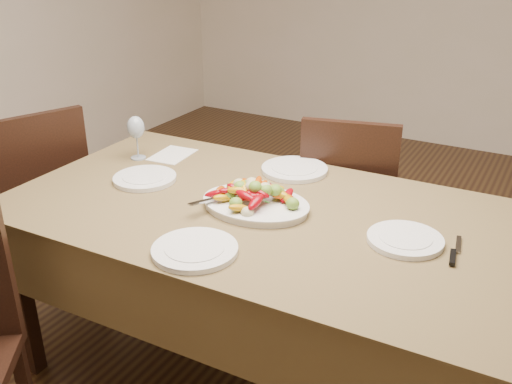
{
  "coord_description": "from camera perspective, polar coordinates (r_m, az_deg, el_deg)",
  "views": [
    {
      "loc": [
        0.88,
        -1.88,
        1.66
      ],
      "look_at": [
        -0.03,
        -0.26,
        0.82
      ],
      "focal_mm": 40.0,
      "sensor_mm": 36.0,
      "label": 1
    }
  ],
  "objects": [
    {
      "name": "dining_table",
      "position": [
        2.26,
        0.0,
        -10.24
      ],
      "size": [
        1.87,
        1.09,
        0.76
      ],
      "primitive_type": "cube",
      "rotation": [
        0.0,
        0.0,
        0.02
      ],
      "color": "brown",
      "rests_on": "ground"
    },
    {
      "name": "floor",
      "position": [
        2.66,
        3.44,
        -14.41
      ],
      "size": [
        6.0,
        6.0,
        0.0
      ],
      "primitive_type": "plane",
      "color": "#362110",
      "rests_on": "ground"
    },
    {
      "name": "plate_near",
      "position": [
        1.79,
        -6.13,
        -5.79
      ],
      "size": [
        0.27,
        0.27,
        0.02
      ],
      "primitive_type": "cylinder",
      "color": "white",
      "rests_on": "dining_table"
    },
    {
      "name": "wine_glass",
      "position": [
        2.55,
        -11.86,
        5.46
      ],
      "size": [
        0.08,
        0.08,
        0.2
      ],
      "primitive_type": null,
      "color": "#8C99A5",
      "rests_on": "dining_table"
    },
    {
      "name": "chair_left",
      "position": [
        3.01,
        -21.16,
        -0.63
      ],
      "size": [
        0.54,
        0.54,
        0.95
      ],
      "primitive_type": null,
      "rotation": [
        0.0,
        0.0,
        -1.92
      ],
      "color": "black",
      "rests_on": "ground"
    },
    {
      "name": "plate_left",
      "position": [
        2.34,
        -11.06,
        1.34
      ],
      "size": [
        0.25,
        0.25,
        0.02
      ],
      "primitive_type": "cylinder",
      "color": "white",
      "rests_on": "dining_table"
    },
    {
      "name": "menu_card",
      "position": [
        2.59,
        -8.36,
        3.69
      ],
      "size": [
        0.17,
        0.22,
        0.0
      ],
      "primitive_type": "cube",
      "rotation": [
        0.0,
        0.0,
        0.1
      ],
      "color": "silver",
      "rests_on": "dining_table"
    },
    {
      "name": "serving_platter",
      "position": [
        2.06,
        -0.05,
        -1.37
      ],
      "size": [
        0.4,
        0.3,
        0.02
      ],
      "primitive_type": "ellipsoid",
      "rotation": [
        0.0,
        0.0,
        0.02
      ],
      "color": "white",
      "rests_on": "dining_table"
    },
    {
      "name": "table_knife",
      "position": [
        1.88,
        19.29,
        -5.69
      ],
      "size": [
        0.05,
        0.2,
        0.01
      ],
      "primitive_type": null,
      "rotation": [
        0.0,
        0.0,
        0.16
      ],
      "color": "#9EA0A8",
      "rests_on": "dining_table"
    },
    {
      "name": "serving_spoon",
      "position": [
        2.04,
        -2.16,
        -0.47
      ],
      "size": [
        0.28,
        0.14,
        0.03
      ],
      "primitive_type": null,
      "rotation": [
        0.0,
        0.0,
        -0.31
      ],
      "color": "#9EA0A8",
      "rests_on": "serving_platter"
    },
    {
      "name": "plate_right",
      "position": [
        1.9,
        14.68,
        -4.65
      ],
      "size": [
        0.24,
        0.24,
        0.02
      ],
      "primitive_type": "cylinder",
      "color": "white",
      "rests_on": "dining_table"
    },
    {
      "name": "chair_far",
      "position": [
        2.78,
        9.33,
        -1.32
      ],
      "size": [
        0.51,
        0.51,
        0.95
      ],
      "primitive_type": null,
      "rotation": [
        0.0,
        0.0,
        3.39
      ],
      "color": "black",
      "rests_on": "ground"
    },
    {
      "name": "roasted_vegetables",
      "position": [
        2.03,
        -0.05,
        0.07
      ],
      "size": [
        0.33,
        0.22,
        0.09
      ],
      "primitive_type": null,
      "rotation": [
        0.0,
        0.0,
        0.02
      ],
      "color": "maroon",
      "rests_on": "serving_platter"
    },
    {
      "name": "plate_far",
      "position": [
        2.39,
        3.87,
        2.26
      ],
      "size": [
        0.28,
        0.28,
        0.02
      ],
      "primitive_type": "cylinder",
      "color": "white",
      "rests_on": "dining_table"
    }
  ]
}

